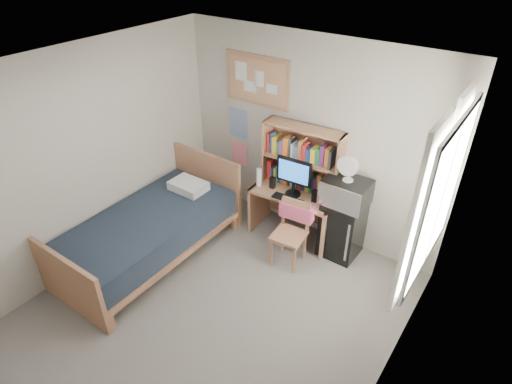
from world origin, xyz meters
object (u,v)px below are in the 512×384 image
Objects in this scene: desk_chair at (289,235)px; bed at (150,236)px; bulletin_board at (257,80)px; monitor at (294,178)px; desk at (294,214)px; speaker_left at (272,183)px; mini_fridge at (342,228)px; speaker_right at (315,196)px; desk_fan at (349,169)px; microwave at (346,192)px.

desk_chair is 0.38× the size of bed.
monitor is at bearing -23.26° from bulletin_board.
monitor reaches higher than desk.
mini_fridge is at bearing 3.38° from speaker_left.
monitor is (-0.22, 0.44, 0.52)m from desk_chair.
bed is 13.91× the size of speaker_right.
desk_fan is at bearing 43.00° from desk_chair.
microwave is at bearing 2.22° from speaker_left.
desk is 0.55m from desk_chair.
microwave is (0.67, 0.08, 0.00)m from monitor.
monitor is at bearing -171.04° from mini_fridge.
bulletin_board is 1.79m from microwave.
microwave is (-0.00, -0.02, 0.54)m from mini_fridge.
microwave is at bearing 36.40° from bed.
bulletin_board is at bearing 156.79° from desk.
microwave is (1.92, 1.42, 0.63)m from bed.
speaker_right is (0.30, 0.02, -0.17)m from monitor.
desk_chair is 1.06× the size of mini_fridge.
speaker_right reaches higher than desk_chair.
desk_fan is (-0.00, -0.02, 0.85)m from mini_fridge.
bulletin_board is 1.32m from monitor.
desk is 1.12m from desk_fan.
bed is at bearing -143.11° from microwave.
microwave is 0.31m from desk_fan.
desk_fan is at bearing 36.40° from bed.
desk_chair is 0.71m from monitor.
bulletin_board is 5.95× the size of speaker_right.
desk_chair is (1.02, -0.78, -1.51)m from bulletin_board.
desk_chair is (0.23, -0.50, 0.07)m from desk.
mini_fridge reaches higher than bed.
bed is 2.56m from desk_fan.
speaker_left is at bearing -180.00° from speaker_right.
speaker_right is (0.30, -0.04, 0.42)m from desk.
speaker_left is 0.99m from microwave.
desk_fan reaches higher than microwave.
microwave reaches higher than bed.
bed is 1.69m from speaker_left.
speaker_right is at bearing -16.47° from bulletin_board.
monitor is (0.80, -0.34, -0.99)m from bulletin_board.
monitor is 3.12× the size of speaker_right.
bulletin_board reaches higher than microwave.
monitor is at bearing 46.91° from bed.
bulletin_board is 1.79m from desk.
desk_chair is 0.70m from mini_fridge.
bed is at bearing -143.11° from desk_fan.
desk_fan is (0.00, 0.00, 0.31)m from microwave.
desk_chair reaches higher than mini_fridge.
speaker_left is (-0.52, 0.42, 0.35)m from desk_chair.
bulletin_board reaches higher than desk_fan.
bed is at bearing -154.65° from desk_chair.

